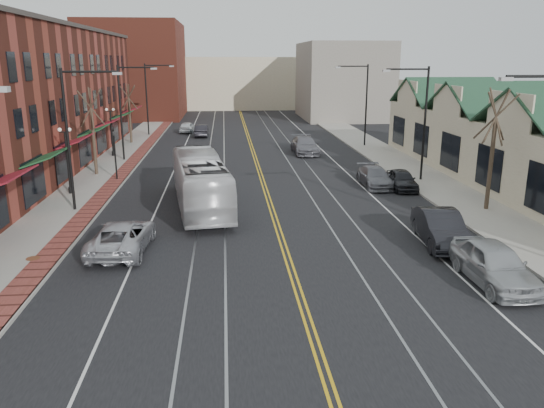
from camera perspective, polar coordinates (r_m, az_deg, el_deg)
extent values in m
plane|color=black|center=(17.20, 4.66, -14.76)|extent=(160.00, 160.00, 0.00)
cube|color=gray|center=(36.89, -19.60, 1.03)|extent=(4.00, 120.00, 0.15)
cube|color=gray|center=(38.59, 17.40, 1.82)|extent=(4.00, 120.00, 0.15)
cube|color=maroon|center=(44.85, -26.85, 9.72)|extent=(10.00, 50.00, 11.00)
cube|color=#C2B795|center=(40.84, 25.49, 4.93)|extent=(8.00, 36.00, 4.60)
cube|color=maroon|center=(85.72, -14.46, 13.76)|extent=(14.00, 18.00, 14.00)
cube|color=#C2B795|center=(99.78, -3.65, 12.91)|extent=(22.00, 14.00, 9.00)
cube|color=slate|center=(81.65, 7.61, 12.99)|extent=(12.00, 16.00, 11.00)
cylinder|color=black|center=(32.22, -21.09, 6.34)|extent=(0.16, 0.16, 8.00)
cylinder|color=black|center=(31.53, -19.07, 13.30)|extent=(3.00, 0.12, 0.12)
cube|color=#999999|center=(31.22, -16.31, 13.32)|extent=(0.50, 0.25, 0.15)
cylinder|color=black|center=(47.70, -15.96, 9.36)|extent=(0.16, 0.16, 8.00)
cylinder|color=black|center=(47.24, -14.46, 14.04)|extent=(3.00, 0.12, 0.12)
cube|color=#999999|center=(47.03, -12.60, 14.03)|extent=(0.50, 0.25, 0.15)
cylinder|color=black|center=(63.43, -13.33, 10.87)|extent=(0.16, 0.16, 8.00)
cylinder|color=black|center=(63.09, -12.15, 14.38)|extent=(3.00, 0.12, 0.12)
cube|color=#999999|center=(62.93, -10.75, 14.36)|extent=(0.50, 0.25, 0.15)
cylinder|color=black|center=(24.24, 27.06, 12.14)|extent=(3.00, 0.12, 0.12)
cube|color=#999999|center=(23.49, 23.85, 12.20)|extent=(0.50, 0.25, 0.15)
cylinder|color=black|center=(39.55, 16.10, 8.24)|extent=(0.16, 0.16, 8.00)
cylinder|color=black|center=(38.79, 14.40, 13.87)|extent=(3.00, 0.12, 0.12)
cube|color=#999999|center=(38.33, 12.21, 13.84)|extent=(0.50, 0.25, 0.15)
cylinder|color=black|center=(54.71, 10.10, 10.40)|extent=(0.16, 0.16, 8.00)
cylinder|color=black|center=(54.16, 8.71, 14.44)|extent=(3.00, 0.12, 0.12)
cube|color=#999999|center=(53.83, 7.10, 14.39)|extent=(0.50, 0.25, 0.15)
cylinder|color=black|center=(37.04, -20.84, 1.41)|extent=(0.28, 0.28, 0.40)
cylinder|color=black|center=(36.68, -21.10, 4.14)|extent=(0.14, 0.14, 4.00)
cube|color=black|center=(36.38, -21.40, 7.23)|extent=(0.60, 0.06, 0.06)
sphere|color=white|center=(36.45, -21.88, 7.43)|extent=(0.24, 0.24, 0.24)
sphere|color=white|center=(36.28, -20.97, 7.49)|extent=(0.24, 0.24, 0.24)
cylinder|color=black|center=(50.38, -16.69, 5.23)|extent=(0.28, 0.28, 0.40)
cylinder|color=black|center=(50.12, -16.85, 7.25)|extent=(0.14, 0.14, 4.00)
cube|color=black|center=(49.90, -17.03, 9.52)|extent=(0.60, 0.06, 0.06)
sphere|color=white|center=(49.95, -17.38, 9.67)|extent=(0.24, 0.24, 0.24)
sphere|color=white|center=(49.83, -16.70, 9.71)|extent=(0.24, 0.24, 0.24)
cylinder|color=#382B21|center=(42.26, -18.61, 6.34)|extent=(0.24, 0.24, 4.90)
cylinder|color=#382B21|center=(41.97, -18.91, 9.77)|extent=(0.58, 1.37, 2.90)
cylinder|color=#382B21|center=(41.97, -18.91, 9.77)|extent=(1.60, 0.66, 2.78)
cylinder|color=#382B21|center=(41.97, -18.91, 9.77)|extent=(0.53, 1.23, 2.96)
cylinder|color=#382B21|center=(41.97, -18.91, 9.77)|extent=(1.69, 1.03, 2.64)
cylinder|color=#382B21|center=(41.97, -18.91, 9.77)|extent=(1.78, 1.29, 2.48)
cylinder|color=#382B21|center=(57.84, -15.02, 8.65)|extent=(0.24, 0.24, 4.55)
cylinder|color=#382B21|center=(57.63, -15.19, 11.00)|extent=(0.55, 1.28, 2.69)
cylinder|color=#382B21|center=(57.63, -15.19, 11.00)|extent=(1.49, 0.62, 2.58)
cylinder|color=#382B21|center=(57.63, -15.19, 11.00)|extent=(0.50, 1.15, 2.75)
cylinder|color=#382B21|center=(57.63, -15.19, 11.00)|extent=(1.57, 0.97, 2.45)
cylinder|color=#382B21|center=(57.63, -15.19, 11.00)|extent=(1.66, 1.20, 2.30)
cylinder|color=#382B21|center=(32.94, 22.47, 3.94)|extent=(0.24, 0.24, 5.25)
cylinder|color=#382B21|center=(32.57, 22.96, 8.64)|extent=(0.61, 1.46, 3.10)
cylinder|color=#382B21|center=(32.57, 22.96, 8.64)|extent=(1.70, 0.70, 2.97)
cylinder|color=#382B21|center=(32.57, 22.96, 8.64)|extent=(0.56, 1.31, 3.17)
cylinder|color=#382B21|center=(32.57, 22.96, 8.64)|extent=(1.80, 1.10, 2.82)
cylinder|color=#382B21|center=(32.57, 22.96, 8.64)|extent=(1.90, 1.37, 2.65)
cylinder|color=#592D19|center=(25.64, -24.32, -5.35)|extent=(0.60, 0.60, 0.02)
cylinder|color=black|center=(40.06, -16.50, 4.82)|extent=(0.12, 0.12, 3.20)
imported|color=black|center=(39.79, -16.69, 7.29)|extent=(0.18, 0.15, 0.90)
imported|color=silver|center=(31.77, -7.70, 2.38)|extent=(4.12, 11.55, 3.15)
imported|color=#B9BAC1|center=(25.38, -15.84, -3.39)|extent=(2.68, 5.33, 1.45)
imported|color=#A9ADB1|center=(22.71, 22.80, -5.97)|extent=(2.00, 4.90, 1.67)
imported|color=black|center=(26.57, 17.67, -2.48)|extent=(2.27, 5.13, 1.64)
imported|color=slate|center=(37.72, 11.02, 2.87)|extent=(1.93, 4.64, 1.34)
imported|color=black|center=(37.26, 13.78, 2.57)|extent=(1.80, 4.03, 1.35)
imported|color=black|center=(62.04, -7.58, 7.83)|extent=(1.48, 4.15, 1.36)
imported|color=slate|center=(50.22, 3.55, 6.32)|extent=(2.28, 5.47, 1.58)
imported|color=silver|center=(65.70, -9.10, 8.17)|extent=(2.02, 4.05, 1.33)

